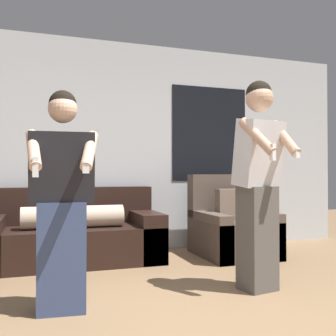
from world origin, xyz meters
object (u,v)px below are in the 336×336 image
(armchair, at_px, (231,229))
(person_left, at_px, (62,201))
(person_right, at_px, (259,180))
(couch, at_px, (72,236))

(armchair, height_order, person_left, person_left)
(person_left, xyz_separation_m, person_right, (1.62, 0.01, 0.14))
(armchair, xyz_separation_m, person_left, (-2.09, -1.40, 0.48))
(couch, bearing_deg, person_left, -97.17)
(couch, distance_m, armchair, 1.90)
(couch, distance_m, person_right, 2.23)
(person_left, bearing_deg, person_right, 0.34)
(person_left, relative_size, person_right, 0.89)
(armchair, bearing_deg, person_left, -146.15)
(armchair, bearing_deg, person_right, -108.57)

